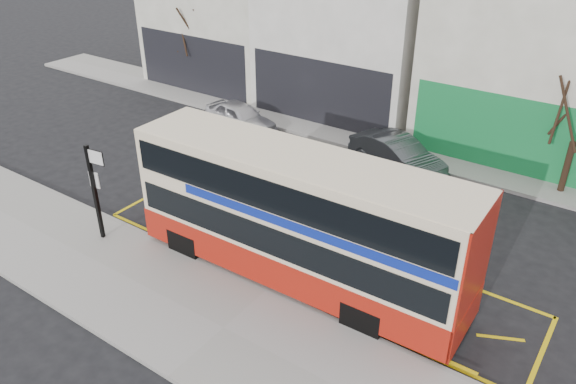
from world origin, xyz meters
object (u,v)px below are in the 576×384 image
Objects in this scene: double_decker_bus at (299,218)px; car_grey at (397,155)px; street_tree_left at (194,17)px; bus_stop_post at (95,185)px; car_silver at (240,117)px.

double_decker_bus is 2.35× the size of car_grey.
car_grey is 14.12m from street_tree_left.
bus_stop_post is 0.76× the size of car_grey.
bus_stop_post is at bearing -156.81° from car_silver.
double_decker_bus is 3.08× the size of bus_stop_post.
bus_stop_post is (-6.27, -1.96, -0.01)m from double_decker_bus.
double_decker_bus is at bearing -37.99° from street_tree_left.
car_silver is at bearing -29.70° from street_tree_left.
street_tree_left reaches higher than double_decker_bus.
street_tree_left reaches higher than car_silver.
street_tree_left is at bearing 97.09° from car_grey.
car_grey is at bearing -12.14° from street_tree_left.
car_grey is (7.82, 0.31, 0.04)m from car_silver.
car_grey is at bearing 53.56° from bus_stop_post.
bus_stop_post is at bearing 170.31° from car_grey.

